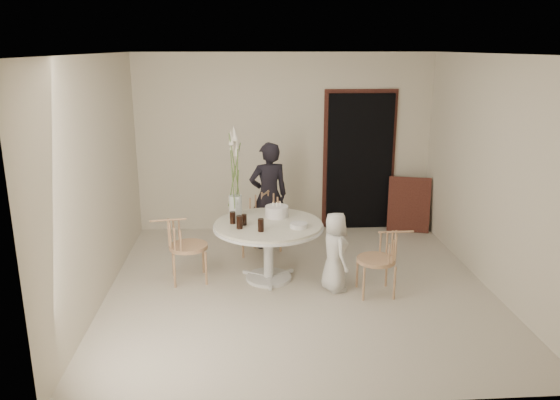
{
  "coord_description": "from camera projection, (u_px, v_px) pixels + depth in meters",
  "views": [
    {
      "loc": [
        -0.62,
        -5.98,
        2.78
      ],
      "look_at": [
        -0.21,
        0.3,
        1.0
      ],
      "focal_mm": 35.0,
      "sensor_mm": 36.0,
      "label": 1
    }
  ],
  "objects": [
    {
      "name": "chair_left",
      "position": [
        179.0,
        241.0,
        6.56
      ],
      "size": [
        0.53,
        0.49,
        0.81
      ],
      "rotation": [
        0.0,
        0.0,
        1.73
      ],
      "color": "tan",
      "rests_on": "ground"
    },
    {
      "name": "cola_tumbler_a",
      "position": [
        239.0,
        222.0,
        6.34
      ],
      "size": [
        0.1,
        0.1,
        0.16
      ],
      "primitive_type": "cylinder",
      "rotation": [
        0.0,
        0.0,
        0.43
      ],
      "color": "black",
      "rests_on": "table"
    },
    {
      "name": "birthday_cake",
      "position": [
        277.0,
        211.0,
        6.78
      ],
      "size": [
        0.29,
        0.29,
        0.19
      ],
      "rotation": [
        0.0,
        0.0,
        0.08
      ],
      "color": "silver",
      "rests_on": "table"
    },
    {
      "name": "door_trim",
      "position": [
        359.0,
        158.0,
        8.45
      ],
      "size": [
        1.12,
        0.03,
        2.22
      ],
      "primitive_type": "cube",
      "color": "#5B2B1F",
      "rests_on": "ground"
    },
    {
      "name": "cola_tumbler_c",
      "position": [
        233.0,
        218.0,
        6.52
      ],
      "size": [
        0.09,
        0.09,
        0.15
      ],
      "primitive_type": "cylinder",
      "rotation": [
        0.0,
        0.0,
        0.29
      ],
      "color": "black",
      "rests_on": "table"
    },
    {
      "name": "chair_far",
      "position": [
        265.0,
        214.0,
        7.51
      ],
      "size": [
        0.61,
        0.63,
        0.86
      ],
      "rotation": [
        0.0,
        0.0,
        -0.42
      ],
      "color": "tan",
      "rests_on": "ground"
    },
    {
      "name": "room_shell",
      "position": [
        300.0,
        154.0,
        6.09
      ],
      "size": [
        4.5,
        4.5,
        4.5
      ],
      "color": "silver",
      "rests_on": "ground"
    },
    {
      "name": "flower_vase",
      "position": [
        235.0,
        183.0,
        6.6
      ],
      "size": [
        0.16,
        0.16,
        1.16
      ],
      "rotation": [
        0.0,
        0.0,
        -0.1
      ],
      "color": "silver",
      "rests_on": "table"
    },
    {
      "name": "cola_tumbler_d",
      "position": [
        244.0,
        220.0,
        6.46
      ],
      "size": [
        0.07,
        0.07,
        0.13
      ],
      "primitive_type": "cylinder",
      "rotation": [
        0.0,
        0.0,
        0.12
      ],
      "color": "black",
      "rests_on": "table"
    },
    {
      "name": "plate_stack",
      "position": [
        299.0,
        225.0,
        6.39
      ],
      "size": [
        0.26,
        0.26,
        0.05
      ],
      "primitive_type": "cylinder",
      "rotation": [
        0.0,
        0.0,
        -0.33
      ],
      "color": "silver",
      "rests_on": "table"
    },
    {
      "name": "chair_right",
      "position": [
        386.0,
        253.0,
        6.24
      ],
      "size": [
        0.47,
        0.44,
        0.77
      ],
      "rotation": [
        0.0,
        0.0,
        -1.56
      ],
      "color": "tan",
      "rests_on": "ground"
    },
    {
      "name": "ground",
      "position": [
        299.0,
        287.0,
        6.54
      ],
      "size": [
        4.5,
        4.5,
        0.0
      ],
      "primitive_type": "plane",
      "color": "beige",
      "rests_on": "ground"
    },
    {
      "name": "cola_tumbler_b",
      "position": [
        261.0,
        225.0,
        6.24
      ],
      "size": [
        0.09,
        0.09,
        0.15
      ],
      "primitive_type": "cylinder",
      "rotation": [
        0.0,
        0.0,
        -0.31
      ],
      "color": "black",
      "rests_on": "table"
    },
    {
      "name": "picture_frame",
      "position": [
        409.0,
        205.0,
        8.41
      ],
      "size": [
        0.66,
        0.35,
        0.84
      ],
      "primitive_type": "cube",
      "rotation": [
        -0.17,
        0.0,
        -0.26
      ],
      "color": "#5B2B1F",
      "rests_on": "ground"
    },
    {
      "name": "girl",
      "position": [
        269.0,
        196.0,
        7.64
      ],
      "size": [
        0.62,
        0.48,
        1.52
      ],
      "primitive_type": "imported",
      "rotation": [
        0.0,
        0.0,
        3.38
      ],
      "color": "black",
      "rests_on": "ground"
    },
    {
      "name": "doorway",
      "position": [
        359.0,
        162.0,
        8.43
      ],
      "size": [
        1.0,
        0.1,
        2.1
      ],
      "primitive_type": "cube",
      "color": "black",
      "rests_on": "ground"
    },
    {
      "name": "boy",
      "position": [
        335.0,
        252.0,
        6.34
      ],
      "size": [
        0.41,
        0.53,
        0.95
      ],
      "primitive_type": "imported",
      "rotation": [
        0.0,
        0.0,
        1.82
      ],
      "color": "silver",
      "rests_on": "ground"
    },
    {
      "name": "table",
      "position": [
        268.0,
        232.0,
        6.59
      ],
      "size": [
        1.33,
        1.33,
        0.73
      ],
      "color": "silver",
      "rests_on": "ground"
    }
  ]
}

